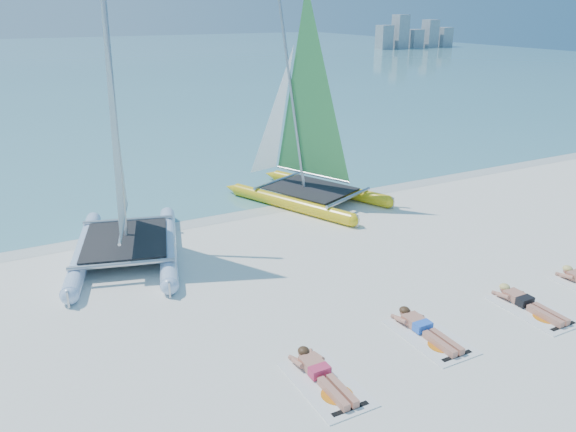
% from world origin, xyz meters
% --- Properties ---
extents(ground, '(140.00, 140.00, 0.00)m').
position_xyz_m(ground, '(0.00, 0.00, 0.00)').
color(ground, white).
rests_on(ground, ground).
extents(sea, '(140.00, 115.00, 0.01)m').
position_xyz_m(sea, '(0.00, 63.00, 0.01)').
color(sea, '#74B4C2').
rests_on(sea, ground).
extents(wet_sand_strip, '(140.00, 1.40, 0.01)m').
position_xyz_m(wet_sand_strip, '(0.00, 5.50, 0.00)').
color(wet_sand_strip, silver).
rests_on(wet_sand_strip, ground).
extents(distant_skyline, '(14.00, 2.00, 5.00)m').
position_xyz_m(distant_skyline, '(53.71, 62.00, 1.94)').
color(distant_skyline, '#9BA3AB').
rests_on(distant_skyline, ground).
extents(catamaran_blue, '(3.97, 5.92, 7.39)m').
position_xyz_m(catamaran_blue, '(-4.20, 3.85, 2.21)').
color(catamaran_blue, '#C2D9FF').
rests_on(catamaran_blue, ground).
extents(catamaran_yellow, '(4.44, 5.91, 7.28)m').
position_xyz_m(catamaran_yellow, '(2.06, 5.79, 2.29)').
color(catamaran_yellow, yellow).
rests_on(catamaran_yellow, ground).
extents(towel_a, '(1.00, 1.85, 0.02)m').
position_xyz_m(towel_a, '(-2.39, -3.35, 0.01)').
color(towel_a, white).
rests_on(towel_a, ground).
extents(sunbather_a, '(0.37, 1.73, 0.26)m').
position_xyz_m(sunbather_a, '(-2.39, -3.16, 0.12)').
color(sunbather_a, tan).
rests_on(sunbather_a, towel_a).
extents(towel_b, '(1.00, 1.85, 0.02)m').
position_xyz_m(towel_b, '(0.22, -3.05, 0.01)').
color(towel_b, white).
rests_on(towel_b, ground).
extents(sunbather_b, '(0.37, 1.73, 0.26)m').
position_xyz_m(sunbather_b, '(0.22, -2.86, 0.12)').
color(sunbather_b, tan).
rests_on(sunbather_b, towel_b).
extents(towel_c, '(1.00, 1.85, 0.02)m').
position_xyz_m(towel_c, '(2.91, -3.28, 0.01)').
color(towel_c, white).
rests_on(towel_c, ground).
extents(sunbather_c, '(0.37, 1.73, 0.26)m').
position_xyz_m(sunbather_c, '(2.91, -3.09, 0.12)').
color(sunbather_c, tan).
rests_on(sunbather_c, towel_c).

